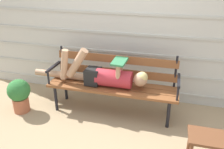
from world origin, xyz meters
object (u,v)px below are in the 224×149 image
Objects in this scene: park_bench at (113,81)px; potted_plant at (19,94)px; footstool at (207,142)px; reclining_person at (103,75)px.

potted_plant is at bearing -163.12° from park_bench.
park_bench is at bearing 16.88° from potted_plant.
footstool is at bearing -9.42° from potted_plant.
park_bench is 1.07× the size of reclining_person.
reclining_person is (-0.13, -0.07, 0.10)m from park_bench.
reclining_person is 1.25m from potted_plant.
park_bench is at bearing 146.26° from footstool.
potted_plant is (-1.31, -0.40, -0.19)m from park_bench.
footstool is (1.22, -0.82, -0.18)m from park_bench.
park_bench is at bearing 27.37° from reclining_person.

